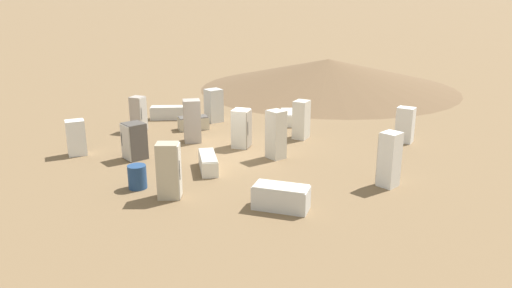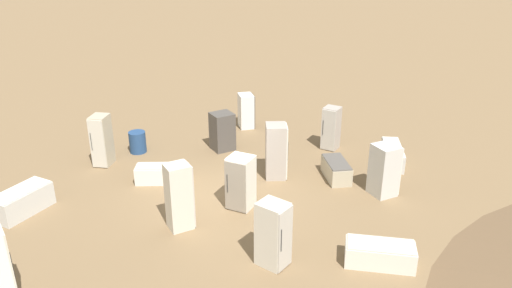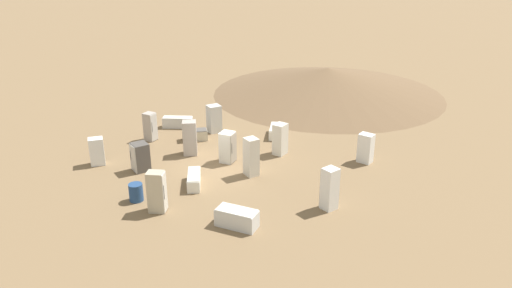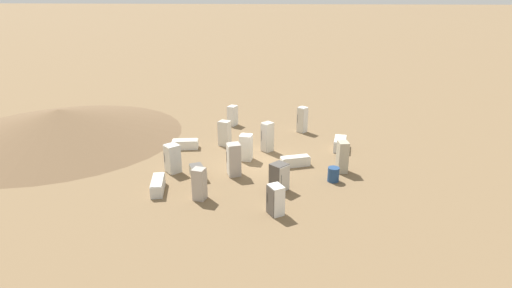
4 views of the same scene
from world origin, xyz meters
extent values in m
plane|color=brown|center=(0.00, 0.00, 0.00)|extent=(1000.00, 1000.00, 0.00)
cone|color=brown|center=(-2.91, -14.52, 0.98)|extent=(17.03, 17.03, 1.96)
cube|color=#B2A88E|center=(2.66, -2.89, 0.29)|extent=(1.56, 1.28, 0.58)
cube|color=#56514C|center=(2.66, -2.89, 0.60)|extent=(1.50, 1.23, 0.04)
cube|color=#A89E93|center=(5.09, -2.12, 0.82)|extent=(0.64, 0.66, 1.64)
cube|color=#BCB7AD|center=(4.80, -2.07, 0.82)|extent=(0.13, 0.55, 1.57)
cylinder|color=#2D2D2D|center=(4.80, -1.87, 0.90)|extent=(0.02, 0.02, 0.57)
cube|color=beige|center=(-2.53, -2.44, 0.85)|extent=(0.76, 0.84, 1.71)
cube|color=#BCB7AD|center=(-2.63, -2.79, 0.85)|extent=(0.55, 0.20, 1.64)
cylinder|color=#2D2D2D|center=(-2.84, -2.77, 0.94)|extent=(0.02, 0.02, 0.60)
cube|color=silver|center=(4.54, -4.49, 0.31)|extent=(1.90, 1.04, 0.63)
cube|color=silver|center=(4.54, -4.49, 0.65)|extent=(1.82, 1.00, 0.04)
cube|color=silver|center=(0.33, 2.39, 0.28)|extent=(1.19, 1.81, 0.56)
cube|color=beige|center=(0.33, 2.39, 0.58)|extent=(1.14, 1.74, 0.04)
cube|color=silver|center=(-2.82, 5.19, 0.36)|extent=(1.76, 0.94, 0.71)
cube|color=silver|center=(-2.82, 5.19, 0.73)|extent=(1.69, 0.90, 0.04)
cube|color=silver|center=(-1.61, -4.93, 0.28)|extent=(1.02, 1.80, 0.56)
cube|color=beige|center=(-1.61, -4.93, 0.58)|extent=(0.98, 1.73, 0.04)
cube|color=silver|center=(2.10, -4.48, 0.83)|extent=(1.01, 1.01, 1.65)
cube|color=silver|center=(2.37, -4.73, 0.83)|extent=(0.51, 0.55, 1.59)
cylinder|color=#2D2D2D|center=(2.21, -4.94, 0.91)|extent=(0.02, 0.02, 0.58)
cube|color=#B2A88E|center=(0.81, 5.05, 0.91)|extent=(0.78, 0.69, 1.82)
cube|color=beige|center=(0.46, 4.98, 0.91)|extent=(0.15, 0.53, 1.75)
cylinder|color=#2D2D2D|center=(0.39, 5.16, 1.00)|extent=(0.02, 0.02, 0.64)
cube|color=beige|center=(-1.88, 0.50, 0.96)|extent=(0.85, 0.84, 1.93)
cube|color=#BCB7AD|center=(-1.63, 0.28, 0.96)|extent=(0.38, 0.44, 1.85)
cylinder|color=#2D2D2D|center=(-1.73, 0.11, 1.06)|extent=(0.02, 0.02, 0.67)
cube|color=white|center=(6.01, 1.72, 0.72)|extent=(0.91, 0.87, 1.43)
cube|color=#56514C|center=(6.18, 1.48, 0.72)|extent=(0.58, 0.43, 1.38)
cylinder|color=#2D2D2D|center=(6.00, 1.31, 0.79)|extent=(0.02, 0.02, 0.50)
cube|color=white|center=(-7.00, -2.76, 0.77)|extent=(0.86, 0.76, 1.54)
cube|color=silver|center=(-7.10, -3.04, 0.77)|extent=(0.66, 0.27, 1.48)
cylinder|color=#2D2D2D|center=(-7.35, -2.99, 0.85)|extent=(0.02, 0.02, 0.54)
cube|color=white|center=(-6.09, 2.63, 0.94)|extent=(0.80, 0.81, 1.89)
cube|color=beige|center=(-5.84, 2.46, 0.94)|extent=(0.36, 0.49, 1.81)
cylinder|color=#2D2D2D|center=(-5.93, 2.27, 1.04)|extent=(0.02, 0.02, 0.66)
cube|color=#A89E93|center=(2.05, -0.95, 0.93)|extent=(0.91, 0.88, 1.86)
cube|color=silver|center=(2.18, -1.27, 0.93)|extent=(0.65, 0.30, 1.79)
cylinder|color=#2D2D2D|center=(1.96, -1.40, 1.02)|extent=(0.02, 0.02, 0.65)
cube|color=silver|center=(-0.21, -0.64, 0.81)|extent=(0.72, 0.76, 1.62)
cube|color=gray|center=(-0.55, -0.61, 0.81)|extent=(0.10, 0.68, 1.56)
cylinder|color=#2D2D2D|center=(-0.56, -0.36, 0.89)|extent=(0.02, 0.02, 0.57)
cube|color=#4C4742|center=(3.52, 1.67, 0.72)|extent=(1.07, 1.06, 1.44)
cube|color=#BCB7AD|center=(3.76, 1.97, 0.72)|extent=(0.61, 0.50, 1.38)
cylinder|color=#2D2D2D|center=(4.00, 1.83, 0.79)|extent=(0.02, 0.02, 0.50)
cylinder|color=navy|center=(2.14, 4.52, 0.40)|extent=(0.62, 0.62, 0.80)
camera|label=1|loc=(-4.88, 18.96, 6.39)|focal=35.00mm
camera|label=2|loc=(-12.27, -5.75, 7.60)|focal=35.00mm
camera|label=3|loc=(-8.85, 21.47, 10.69)|focal=35.00mm
camera|label=4|loc=(22.19, 2.98, 9.47)|focal=28.00mm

